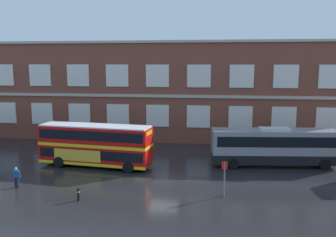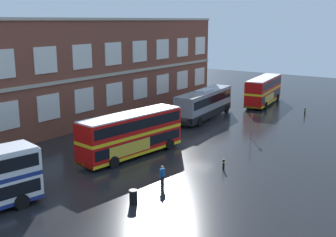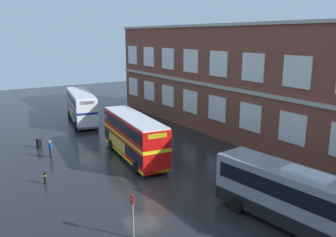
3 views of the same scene
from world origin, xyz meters
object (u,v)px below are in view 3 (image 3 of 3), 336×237
(double_decker_near, at_px, (81,106))
(double_decker_middle, at_px, (134,136))
(bus_stand_flag, at_px, (133,212))
(safety_bollard_east, at_px, (45,178))
(touring_coach, at_px, (306,203))
(station_litter_bin, at_px, (39,143))
(waiting_passenger, at_px, (50,148))

(double_decker_near, relative_size, double_decker_middle, 1.01)
(bus_stand_flag, bearing_deg, safety_bollard_east, -167.48)
(touring_coach, relative_size, safety_bollard_east, 12.84)
(double_decker_middle, xyz_separation_m, station_litter_bin, (-8.04, -6.96, -1.63))
(double_decker_middle, height_order, touring_coach, double_decker_middle)
(double_decker_middle, distance_m, waiting_passenger, 8.13)
(double_decker_near, height_order, safety_bollard_east, double_decker_near)
(touring_coach, xyz_separation_m, waiting_passenger, (-21.56, -9.15, -0.98))
(touring_coach, bearing_deg, double_decker_middle, -172.04)
(double_decker_middle, relative_size, station_litter_bin, 10.90)
(double_decker_near, distance_m, safety_bollard_east, 20.56)
(double_decker_near, relative_size, station_litter_bin, 10.96)
(double_decker_near, height_order, touring_coach, double_decker_near)
(touring_coach, height_order, waiting_passenger, touring_coach)
(touring_coach, distance_m, bus_stand_flag, 10.12)
(bus_stand_flag, distance_m, safety_bollard_east, 10.93)
(bus_stand_flag, bearing_deg, double_decker_middle, 152.36)
(bus_stand_flag, bearing_deg, station_litter_bin, -178.48)
(waiting_passenger, height_order, safety_bollard_east, waiting_passenger)
(double_decker_middle, distance_m, safety_bollard_east, 9.09)
(waiting_passenger, bearing_deg, double_decker_middle, 57.14)
(waiting_passenger, relative_size, bus_stand_flag, 0.63)
(waiting_passenger, relative_size, safety_bollard_east, 1.79)
(double_decker_near, distance_m, waiting_passenger, 14.30)
(waiting_passenger, distance_m, bus_stand_flag, 16.65)
(bus_stand_flag, bearing_deg, double_decker_near, 166.23)
(double_decker_near, bearing_deg, safety_bollard_east, -27.36)
(bus_stand_flag, height_order, station_litter_bin, bus_stand_flag)
(station_litter_bin, bearing_deg, safety_bollard_east, -10.62)
(double_decker_near, xyz_separation_m, touring_coach, (33.74, 1.77, -0.24))
(double_decker_near, relative_size, safety_bollard_east, 11.88)
(double_decker_near, bearing_deg, touring_coach, 3.00)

